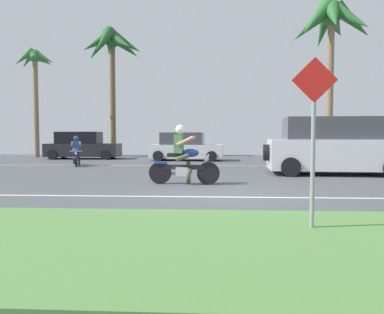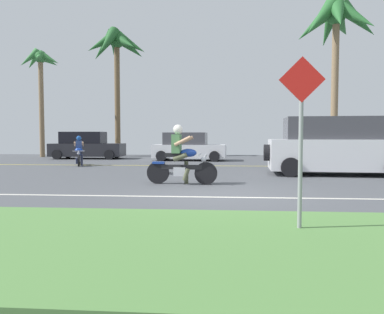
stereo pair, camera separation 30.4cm
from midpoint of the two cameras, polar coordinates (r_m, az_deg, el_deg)
name	(u,v)px [view 2 (the right image)]	position (r m, az deg, el deg)	size (l,w,h in m)	color
ground	(222,180)	(11.69, 5.38, -3.48)	(56.00, 30.00, 0.04)	#4C4F54
grass_median	(225,243)	(4.70, 6.90, -12.96)	(56.00, 3.80, 0.06)	#548442
lane_line_near	(223,197)	(8.25, 5.79, -6.11)	(50.40, 0.12, 0.01)	silver
lane_line_far	(222,166)	(16.85, 5.08, -1.35)	(50.40, 0.12, 0.01)	yellow
motorcyclist	(181,159)	(10.36, -0.83, -0.32)	(1.98, 0.65, 1.66)	black
suv_nearby	(334,147)	(13.84, 21.44, 1.43)	(4.71, 2.33, 1.99)	silver
parked_car_0	(86,146)	(23.01, -15.44, 1.60)	(4.27, 1.97, 1.59)	#232328
parked_car_1	(189,147)	(20.54, -0.11, 1.47)	(4.04, 2.08, 1.53)	silver
palm_tree_0	(40,68)	(26.10, -21.80, 12.44)	(2.74, 2.78, 6.88)	#846B4C
palm_tree_1	(117,49)	(26.39, -11.10, 15.85)	(4.30, 4.29, 8.52)	brown
palm_tree_2	(336,26)	(25.13, 21.51, 18.10)	(5.00, 5.03, 9.47)	#846B4C
motorcyclist_distant	(79,153)	(17.68, -16.37, 0.59)	(0.69, 1.55, 1.35)	black
street_sign	(301,126)	(5.39, 17.86, 4.53)	(0.62, 0.06, 2.42)	gray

